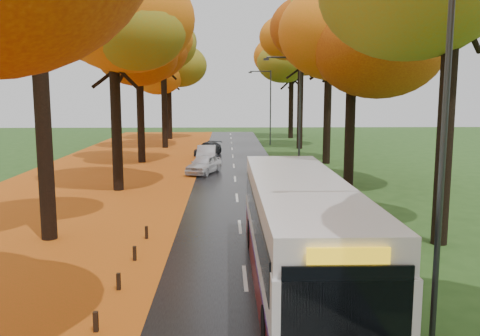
{
  "coord_description": "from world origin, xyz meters",
  "views": [
    {
      "loc": [
        -0.55,
        -2.94,
        5.7
      ],
      "look_at": [
        0.0,
        17.78,
        2.6
      ],
      "focal_mm": 38.0,
      "sensor_mm": 36.0,
      "label": 1
    }
  ],
  "objects_px": {
    "bus": "(300,231)",
    "car_silver": "(206,154)",
    "streetlamp_mid": "(296,108)",
    "car_dark": "(208,149)",
    "streetlamp_far": "(268,101)",
    "streetlamp_near": "(432,138)",
    "car_white": "(204,164)"
  },
  "relations": [
    {
      "from": "bus",
      "to": "car_silver",
      "type": "distance_m",
      "value": 26.54
    },
    {
      "from": "streetlamp_mid",
      "to": "car_dark",
      "type": "height_order",
      "value": "streetlamp_mid"
    },
    {
      "from": "streetlamp_far",
      "to": "bus",
      "type": "height_order",
      "value": "streetlamp_far"
    },
    {
      "from": "streetlamp_near",
      "to": "car_dark",
      "type": "bearing_deg",
      "value": 100.02
    },
    {
      "from": "streetlamp_mid",
      "to": "bus",
      "type": "distance_m",
      "value": 18.94
    },
    {
      "from": "bus",
      "to": "car_white",
      "type": "distance_m",
      "value": 21.26
    },
    {
      "from": "streetlamp_far",
      "to": "streetlamp_mid",
      "type": "bearing_deg",
      "value": -90.0
    },
    {
      "from": "streetlamp_mid",
      "to": "car_white",
      "type": "relative_size",
      "value": 2.07
    },
    {
      "from": "streetlamp_near",
      "to": "car_white",
      "type": "height_order",
      "value": "streetlamp_near"
    },
    {
      "from": "streetlamp_near",
      "to": "streetlamp_far",
      "type": "xyz_separation_m",
      "value": [
        0.0,
        44.0,
        0.0
      ]
    },
    {
      "from": "car_white",
      "to": "car_dark",
      "type": "xyz_separation_m",
      "value": [
        -0.08,
        10.54,
        -0.08
      ]
    },
    {
      "from": "streetlamp_mid",
      "to": "bus",
      "type": "xyz_separation_m",
      "value": [
        -2.36,
        -18.55,
        -3.04
      ]
    },
    {
      "from": "car_silver",
      "to": "streetlamp_mid",
      "type": "bearing_deg",
      "value": -51.67
    },
    {
      "from": "bus",
      "to": "car_dark",
      "type": "height_order",
      "value": "bus"
    },
    {
      "from": "streetlamp_near",
      "to": "bus",
      "type": "xyz_separation_m",
      "value": [
        -2.36,
        3.45,
        -3.04
      ]
    },
    {
      "from": "streetlamp_near",
      "to": "streetlamp_far",
      "type": "height_order",
      "value": "same"
    },
    {
      "from": "streetlamp_far",
      "to": "car_silver",
      "type": "relative_size",
      "value": 1.89
    },
    {
      "from": "streetlamp_far",
      "to": "car_white",
      "type": "xyz_separation_m",
      "value": [
        -6.09,
        -19.64,
        -4.02
      ]
    },
    {
      "from": "car_white",
      "to": "car_dark",
      "type": "height_order",
      "value": "car_white"
    },
    {
      "from": "car_dark",
      "to": "streetlamp_far",
      "type": "bearing_deg",
      "value": 73.58
    },
    {
      "from": "streetlamp_near",
      "to": "bus",
      "type": "relative_size",
      "value": 0.68
    },
    {
      "from": "streetlamp_near",
      "to": "car_white",
      "type": "xyz_separation_m",
      "value": [
        -6.09,
        24.36,
        -4.02
      ]
    },
    {
      "from": "streetlamp_near",
      "to": "streetlamp_mid",
      "type": "bearing_deg",
      "value": 90.0
    },
    {
      "from": "streetlamp_far",
      "to": "car_silver",
      "type": "xyz_separation_m",
      "value": [
        -6.12,
        -14.29,
        -3.98
      ]
    },
    {
      "from": "streetlamp_far",
      "to": "car_white",
      "type": "bearing_deg",
      "value": -107.23
    },
    {
      "from": "car_white",
      "to": "car_dark",
      "type": "relative_size",
      "value": 0.97
    },
    {
      "from": "streetlamp_mid",
      "to": "car_dark",
      "type": "relative_size",
      "value": 2.01
    },
    {
      "from": "streetlamp_near",
      "to": "car_silver",
      "type": "relative_size",
      "value": 1.89
    },
    {
      "from": "streetlamp_mid",
      "to": "car_silver",
      "type": "relative_size",
      "value": 1.89
    },
    {
      "from": "car_white",
      "to": "car_dark",
      "type": "distance_m",
      "value": 10.54
    },
    {
      "from": "streetlamp_near",
      "to": "streetlamp_mid",
      "type": "distance_m",
      "value": 22.0
    },
    {
      "from": "streetlamp_far",
      "to": "car_silver",
      "type": "distance_m",
      "value": 16.05
    }
  ]
}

